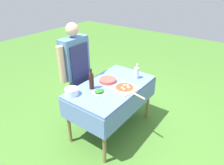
% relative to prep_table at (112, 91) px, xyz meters
% --- Properties ---
extents(ground_plane, '(12.00, 12.00, 0.00)m').
position_rel_prep_table_xyz_m(ground_plane, '(0.00, 0.00, -0.68)').
color(ground_plane, '#477A2D').
extents(prep_table, '(1.28, 0.76, 0.78)m').
position_rel_prep_table_xyz_m(prep_table, '(0.00, 0.00, 0.00)').
color(prep_table, '#607AB7').
rests_on(prep_table, ground).
extents(person_cook, '(0.59, 0.20, 1.58)m').
position_rel_prep_table_xyz_m(person_cook, '(-0.10, 0.59, 0.25)').
color(person_cook, '#70604C').
rests_on(person_cook, ground).
extents(pizza_on_peel, '(0.36, 0.53, 0.05)m').
position_rel_prep_table_xyz_m(pizza_on_peel, '(0.02, -0.21, 0.11)').
color(pizza_on_peel, '#D1B27F').
rests_on(pizza_on_peel, prep_table).
extents(oil_bottle, '(0.06, 0.06, 0.29)m').
position_rel_prep_table_xyz_m(oil_bottle, '(-0.23, 0.16, 0.21)').
color(oil_bottle, black).
rests_on(oil_bottle, prep_table).
extents(water_bottle, '(0.07, 0.07, 0.23)m').
position_rel_prep_table_xyz_m(water_bottle, '(0.39, -0.16, 0.20)').
color(water_bottle, silver).
rests_on(water_bottle, prep_table).
extents(herb_container, '(0.18, 0.17, 0.05)m').
position_rel_prep_table_xyz_m(herb_container, '(-0.26, 0.01, 0.12)').
color(herb_container, silver).
rests_on(herb_container, prep_table).
extents(mixing_tub, '(0.17, 0.17, 0.09)m').
position_rel_prep_table_xyz_m(mixing_tub, '(-0.50, 0.26, 0.14)').
color(mixing_tub, silver).
rests_on(mixing_tub, prep_table).
extents(plate_stack, '(0.24, 0.24, 0.04)m').
position_rel_prep_table_xyz_m(plate_stack, '(0.06, 0.12, 0.12)').
color(plate_stack, '#DB4C42').
rests_on(plate_stack, prep_table).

